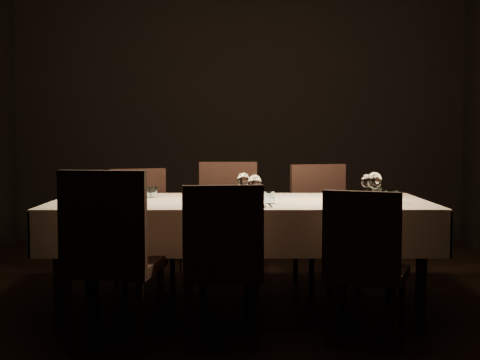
{
  "coord_description": "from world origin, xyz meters",
  "views": [
    {
      "loc": [
        -0.01,
        -4.49,
        1.21
      ],
      "look_at": [
        0.0,
        0.0,
        0.9
      ],
      "focal_mm": 50.0,
      "sensor_mm": 36.0,
      "label": 1
    }
  ],
  "objects_px": {
    "chair_near_left": "(111,252)",
    "chair_near_center": "(221,257)",
    "chair_near_right": "(365,260)",
    "chair_far_center": "(228,218)",
    "dining_table": "(240,211)",
    "chair_far_left": "(141,222)",
    "chair_far_right": "(323,219)"
  },
  "relations": [
    {
      "from": "chair_near_left",
      "to": "chair_near_center",
      "type": "relative_size",
      "value": 1.09
    },
    {
      "from": "chair_near_center",
      "to": "chair_near_right",
      "type": "distance_m",
      "value": 0.81
    },
    {
      "from": "chair_near_right",
      "to": "chair_far_center",
      "type": "distance_m",
      "value": 1.77
    },
    {
      "from": "dining_table",
      "to": "chair_far_center",
      "type": "height_order",
      "value": "chair_far_center"
    },
    {
      "from": "chair_far_left",
      "to": "chair_far_right",
      "type": "height_order",
      "value": "chair_far_right"
    },
    {
      "from": "chair_far_center",
      "to": "chair_far_right",
      "type": "height_order",
      "value": "chair_far_center"
    },
    {
      "from": "chair_near_left",
      "to": "chair_far_right",
      "type": "height_order",
      "value": "chair_near_left"
    },
    {
      "from": "chair_near_left",
      "to": "chair_far_right",
      "type": "distance_m",
      "value": 2.12
    },
    {
      "from": "dining_table",
      "to": "chair_near_right",
      "type": "bearing_deg",
      "value": -47.18
    },
    {
      "from": "chair_near_center",
      "to": "chair_far_left",
      "type": "relative_size",
      "value": 1.0
    },
    {
      "from": "chair_near_center",
      "to": "chair_far_left",
      "type": "height_order",
      "value": "same"
    },
    {
      "from": "chair_near_right",
      "to": "chair_far_left",
      "type": "height_order",
      "value": "chair_far_left"
    },
    {
      "from": "chair_far_center",
      "to": "chair_far_right",
      "type": "bearing_deg",
      "value": -1.29
    },
    {
      "from": "dining_table",
      "to": "chair_far_right",
      "type": "relative_size",
      "value": 2.62
    },
    {
      "from": "chair_far_left",
      "to": "chair_far_right",
      "type": "bearing_deg",
      "value": -16.96
    },
    {
      "from": "chair_near_right",
      "to": "chair_far_left",
      "type": "bearing_deg",
      "value": -23.65
    },
    {
      "from": "chair_near_left",
      "to": "chair_far_center",
      "type": "bearing_deg",
      "value": -102.84
    },
    {
      "from": "chair_near_left",
      "to": "chair_near_right",
      "type": "xyz_separation_m",
      "value": [
        1.43,
        0.03,
        -0.06
      ]
    },
    {
      "from": "chair_near_center",
      "to": "chair_near_right",
      "type": "height_order",
      "value": "chair_near_center"
    },
    {
      "from": "chair_far_center",
      "to": "chair_far_right",
      "type": "relative_size",
      "value": 1.02
    },
    {
      "from": "dining_table",
      "to": "chair_near_center",
      "type": "distance_m",
      "value": 0.77
    },
    {
      "from": "chair_near_left",
      "to": "chair_far_right",
      "type": "relative_size",
      "value": 1.05
    },
    {
      "from": "chair_near_left",
      "to": "chair_far_center",
      "type": "distance_m",
      "value": 1.73
    },
    {
      "from": "chair_far_right",
      "to": "chair_near_center",
      "type": "bearing_deg",
      "value": -129.88
    },
    {
      "from": "chair_far_left",
      "to": "dining_table",
      "type": "bearing_deg",
      "value": -63.29
    },
    {
      "from": "chair_near_left",
      "to": "chair_far_right",
      "type": "bearing_deg",
      "value": -122.34
    },
    {
      "from": "chair_near_right",
      "to": "chair_far_left",
      "type": "relative_size",
      "value": 0.96
    },
    {
      "from": "chair_far_left",
      "to": "chair_near_right",
      "type": "bearing_deg",
      "value": -65.25
    },
    {
      "from": "dining_table",
      "to": "chair_far_left",
      "type": "relative_size",
      "value": 2.7
    },
    {
      "from": "chair_far_center",
      "to": "chair_far_right",
      "type": "distance_m",
      "value": 0.76
    },
    {
      "from": "chair_near_center",
      "to": "chair_far_left",
      "type": "xyz_separation_m",
      "value": [
        -0.67,
        1.48,
        0.0
      ]
    },
    {
      "from": "chair_near_left",
      "to": "chair_near_center",
      "type": "distance_m",
      "value": 0.62
    }
  ]
}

